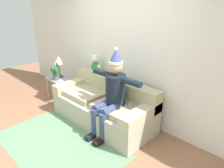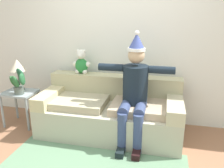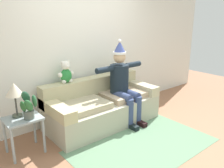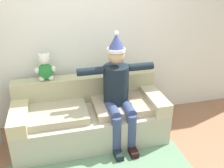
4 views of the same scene
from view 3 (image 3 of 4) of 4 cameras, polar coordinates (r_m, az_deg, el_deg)
ground_plane at (r=3.74m, az=7.28°, el=-14.52°), size 10.00×10.00×0.00m
back_wall at (r=4.44m, az=-6.90°, el=9.08°), size 7.00×0.10×2.70m
couch at (r=4.28m, az=-2.56°, el=-5.40°), size 2.03×0.90×0.80m
person_seated at (r=4.23m, az=2.62°, el=0.64°), size 1.02×0.77×1.51m
teddy_bear at (r=4.03m, az=-11.13°, el=2.66°), size 0.29×0.17×0.38m
side_table at (r=3.55m, az=-20.82°, el=-9.14°), size 0.49×0.41×0.55m
table_lamp at (r=3.45m, az=-22.66°, el=-1.58°), size 0.24×0.24×0.49m
potted_plant at (r=3.39m, az=-19.68°, el=-5.22°), size 0.27×0.22×0.41m
area_rug at (r=3.72m, az=7.58°, el=-14.62°), size 2.17×1.30×0.01m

